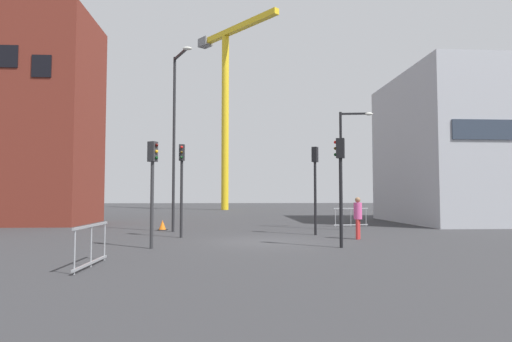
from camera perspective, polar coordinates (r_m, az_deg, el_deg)
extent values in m
plane|color=#333335|center=(17.09, 1.13, -9.36)|extent=(160.00, 160.00, 0.00)
cube|color=maroon|center=(31.57, -29.13, 6.02)|extent=(9.37, 6.25, 13.34)
cube|color=black|center=(29.06, -30.02, 13.04)|extent=(1.10, 0.06, 1.30)
cube|color=black|center=(28.14, -26.55, 12.34)|extent=(1.10, 0.06, 1.30)
cube|color=#A8AAB2|center=(32.28, 26.30, 2.62)|extent=(9.48, 10.81, 9.83)
cylinder|color=yellow|center=(53.90, -4.11, 6.46)|extent=(0.90, 0.90, 21.72)
cube|color=yellow|center=(55.18, -2.46, 18.38)|extent=(9.04, 10.86, 0.70)
cube|color=slate|center=(60.10, -6.73, 16.56)|extent=(2.07, 2.15, 1.10)
cylinder|color=#232326|center=(22.09, -10.83, 3.60)|extent=(0.14, 0.14, 8.85)
cube|color=#232326|center=(22.15, -9.93, 15.06)|extent=(0.90, 1.76, 0.10)
ellipsoid|color=silver|center=(21.29, -9.09, 15.75)|extent=(0.44, 0.24, 0.16)
cylinder|color=black|center=(23.30, 11.21, 0.07)|extent=(0.14, 0.14, 6.28)
cube|color=black|center=(23.77, 12.94, 7.41)|extent=(1.50, 0.29, 0.10)
ellipsoid|color=silver|center=(23.89, 14.74, 7.33)|extent=(0.44, 0.24, 0.16)
cylinder|color=black|center=(20.02, 7.86, -3.61)|extent=(0.12, 0.12, 3.36)
cube|color=black|center=(20.11, 7.82, 2.18)|extent=(0.35, 0.36, 0.70)
sphere|color=#390605|center=(20.30, 7.98, 2.75)|extent=(0.11, 0.11, 0.11)
sphere|color=#F2A514|center=(20.27, 7.98, 2.13)|extent=(0.11, 0.11, 0.11)
sphere|color=#07330F|center=(20.26, 7.99, 1.52)|extent=(0.11, 0.11, 0.11)
cylinder|color=#232326|center=(18.90, -9.86, -3.67)|extent=(0.12, 0.12, 3.33)
cube|color=#232326|center=(18.99, -9.80, 2.42)|extent=(0.25, 0.29, 0.70)
sphere|color=red|center=(18.84, -9.83, 3.14)|extent=(0.11, 0.11, 0.11)
sphere|color=#3C2905|center=(18.82, -9.84, 2.47)|extent=(0.11, 0.11, 0.11)
sphere|color=#07330F|center=(18.80, -9.84, 1.81)|extent=(0.11, 0.11, 0.11)
cylinder|color=black|center=(15.37, 11.20, -4.14)|extent=(0.12, 0.12, 3.13)
cube|color=black|center=(15.45, 11.12, 2.98)|extent=(0.35, 0.33, 0.70)
sphere|color=red|center=(15.50, 10.47, 3.77)|extent=(0.11, 0.11, 0.11)
sphere|color=#3C2905|center=(15.47, 10.47, 2.96)|extent=(0.11, 0.11, 0.11)
sphere|color=#07330F|center=(15.45, 10.48, 2.15)|extent=(0.11, 0.11, 0.11)
cylinder|color=#2D2D30|center=(15.27, -13.63, -4.39)|extent=(0.12, 0.12, 2.99)
cube|color=#2D2D30|center=(15.34, -13.54, 2.51)|extent=(0.36, 0.35, 0.70)
sphere|color=#390605|center=(15.25, -13.02, 3.36)|extent=(0.11, 0.11, 0.11)
sphere|color=#F2A514|center=(15.23, -13.03, 2.54)|extent=(0.11, 0.11, 0.11)
sphere|color=#07330F|center=(15.21, -13.04, 1.72)|extent=(0.11, 0.11, 0.11)
cylinder|color=red|center=(18.60, 13.45, -7.49)|extent=(0.14, 0.14, 0.83)
cylinder|color=red|center=(18.41, 13.30, -7.54)|extent=(0.14, 0.14, 0.83)
cylinder|color=#D14C8C|center=(18.46, 13.34, -5.16)|extent=(0.34, 0.34, 0.69)
sphere|color=#8C6647|center=(18.45, 13.33, -3.75)|extent=(0.22, 0.22, 0.22)
cube|color=#9EA0A5|center=(25.71, 12.44, -4.87)|extent=(2.08, 0.30, 0.06)
cube|color=#9EA0A5|center=(25.76, 12.47, -6.98)|extent=(2.08, 0.30, 0.06)
cylinder|color=#9EA0A5|center=(25.39, 10.48, -6.10)|extent=(0.04, 0.04, 1.05)
cylinder|color=#9EA0A5|center=(25.73, 12.46, -6.04)|extent=(0.04, 0.04, 1.05)
cylinder|color=#9EA0A5|center=(26.10, 14.38, -5.97)|extent=(0.04, 0.04, 1.05)
cube|color=gray|center=(11.90, -20.96, -6.78)|extent=(0.12, 2.45, 0.06)
cube|color=gray|center=(12.00, -21.06, -11.31)|extent=(0.12, 2.45, 0.06)
cylinder|color=gray|center=(10.92, -22.91, -9.85)|extent=(0.04, 0.04, 1.05)
cylinder|color=gray|center=(11.95, -21.02, -9.29)|extent=(0.04, 0.04, 1.05)
cylinder|color=gray|center=(12.99, -19.43, -8.81)|extent=(0.04, 0.04, 1.05)
cube|color=black|center=(23.20, -12.31, -7.62)|extent=(0.51, 0.51, 0.03)
cone|color=orange|center=(23.18, -12.30, -7.03)|extent=(0.39, 0.39, 0.51)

